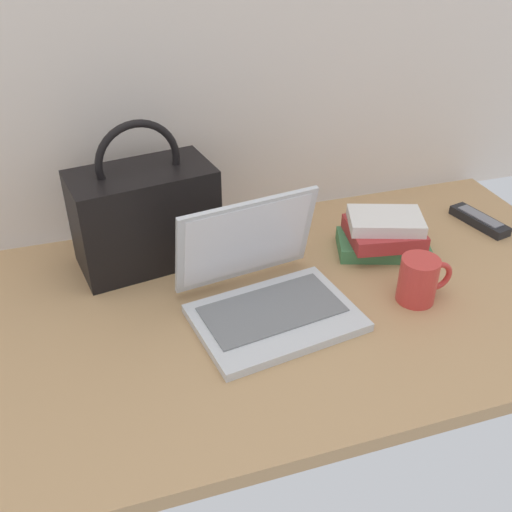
{
  "coord_description": "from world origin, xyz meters",
  "views": [
    {
      "loc": [
        -0.27,
        -0.9,
        0.77
      ],
      "look_at": [
        0.02,
        0.0,
        0.15
      ],
      "focal_mm": 41.18,
      "sensor_mm": 36.0,
      "label": 1
    }
  ],
  "objects_px": {
    "coffee_mug": "(420,279)",
    "handbag": "(145,215)",
    "laptop": "(265,290)",
    "remote_control_near": "(479,220)",
    "book_stack": "(384,234)"
  },
  "relations": [
    {
      "from": "coffee_mug",
      "to": "handbag",
      "type": "relative_size",
      "value": 0.36
    },
    {
      "from": "laptop",
      "to": "remote_control_near",
      "type": "distance_m",
      "value": 0.64
    },
    {
      "from": "laptop",
      "to": "remote_control_near",
      "type": "relative_size",
      "value": 2.06
    },
    {
      "from": "coffee_mug",
      "to": "book_stack",
      "type": "height_order",
      "value": "coffee_mug"
    },
    {
      "from": "coffee_mug",
      "to": "book_stack",
      "type": "relative_size",
      "value": 0.51
    },
    {
      "from": "coffee_mug",
      "to": "book_stack",
      "type": "bearing_deg",
      "value": 84.07
    },
    {
      "from": "laptop",
      "to": "book_stack",
      "type": "bearing_deg",
      "value": 20.55
    },
    {
      "from": "book_stack",
      "to": "coffee_mug",
      "type": "bearing_deg",
      "value": -95.93
    },
    {
      "from": "laptop",
      "to": "coffee_mug",
      "type": "height_order",
      "value": "laptop"
    },
    {
      "from": "coffee_mug",
      "to": "remote_control_near",
      "type": "xyz_separation_m",
      "value": [
        0.31,
        0.23,
        -0.04
      ]
    },
    {
      "from": "coffee_mug",
      "to": "remote_control_near",
      "type": "distance_m",
      "value": 0.39
    },
    {
      "from": "laptop",
      "to": "handbag",
      "type": "distance_m",
      "value": 0.33
    },
    {
      "from": "coffee_mug",
      "to": "book_stack",
      "type": "distance_m",
      "value": 0.19
    },
    {
      "from": "laptop",
      "to": "coffee_mug",
      "type": "xyz_separation_m",
      "value": [
        0.31,
        -0.07,
        0.0
      ]
    },
    {
      "from": "laptop",
      "to": "book_stack",
      "type": "distance_m",
      "value": 0.35
    }
  ]
}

